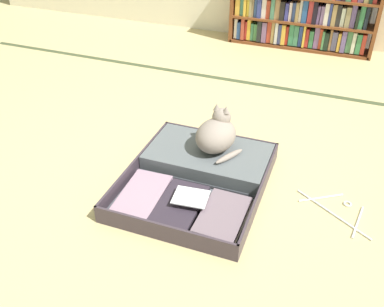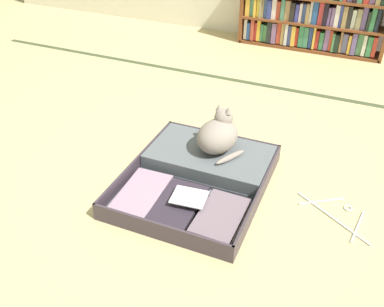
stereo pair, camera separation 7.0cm
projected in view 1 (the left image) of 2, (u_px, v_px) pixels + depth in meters
The scene contains 6 objects.
ground_plane at pixel (179, 183), 2.25m from camera, with size 10.00×10.00×0.00m, color tan.
tatami_border at pixel (247, 83), 3.27m from camera, with size 4.80×0.05×0.00m.
bookshelf at pixel (302, 9), 3.73m from camera, with size 1.27×0.23×0.69m.
open_suitcase at pixel (200, 174), 2.25m from camera, with size 0.70×0.84×0.10m.
black_cat at pixel (217, 134), 2.30m from camera, with size 0.28×0.30×0.25m.
clothes_hanger at pixel (337, 210), 2.06m from camera, with size 0.37×0.30×0.01m.
Camera 1 is at (0.71, -1.62, 1.40)m, focal length 39.83 mm.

